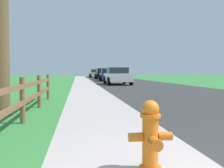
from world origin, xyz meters
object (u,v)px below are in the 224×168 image
Objects in this scene: parked_car_black at (103,74)px; parked_car_beige at (95,73)px; parked_suv_white at (117,76)px; fire_hydrant at (151,135)px; parked_car_blue at (108,75)px.

parked_car_beige is at bearing 92.64° from parked_car_black.
parked_suv_white is at bearing -89.81° from parked_car_beige.
parked_suv_white is 0.96× the size of parked_car_black.
fire_hydrant is 27.91m from parked_car_blue.
parked_car_blue is (0.26, 8.57, -0.01)m from parked_suv_white.
parked_car_beige is (-0.45, 9.83, -0.05)m from parked_car_black.
parked_suv_white is 16.64m from parked_car_black.
parked_car_black is at bearing 89.22° from parked_car_blue.
parked_car_black is 1.11× the size of parked_car_beige.
parked_car_beige is (-0.34, 17.89, 0.04)m from parked_car_blue.
parked_car_black is (0.37, 16.63, 0.08)m from parked_suv_white.
parked_car_beige is (2.42, 45.65, 0.36)m from fire_hydrant.
parked_car_black reaches higher than parked_car_blue.
parked_suv_white is 1.06× the size of parked_car_beige.
parked_car_black is at bearing 88.74° from parked_suv_white.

